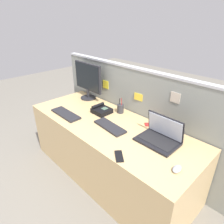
# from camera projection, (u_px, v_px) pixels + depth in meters

# --- Properties ---
(ground_plane) EXTENTS (10.00, 10.00, 0.00)m
(ground_plane) POSITION_uv_depth(u_px,v_px,m) (109.00, 173.00, 2.46)
(ground_plane) COLOR slate
(desk) EXTENTS (2.05, 0.79, 0.70)m
(desk) POSITION_uv_depth(u_px,v_px,m) (109.00, 150.00, 2.30)
(desk) COLOR tan
(desk) RESTS_ON ground_plane
(cubicle_divider) EXTENTS (2.50, 0.08, 1.24)m
(cubicle_divider) POSITION_uv_depth(u_px,v_px,m) (134.00, 117.00, 2.45)
(cubicle_divider) COLOR gray
(cubicle_divider) RESTS_ON ground_plane
(desktop_monitor) EXTENTS (0.51, 0.21, 0.49)m
(desktop_monitor) POSITION_uv_depth(u_px,v_px,m) (88.00, 79.00, 2.67)
(desktop_monitor) COLOR #232328
(desktop_monitor) RESTS_ON desk
(laptop) EXTENTS (0.37, 0.26, 0.24)m
(laptop) POSITION_uv_depth(u_px,v_px,m) (160.00, 135.00, 1.83)
(laptop) COLOR black
(laptop) RESTS_ON desk
(desk_phone) EXTENTS (0.20, 0.19, 0.09)m
(desk_phone) POSITION_uv_depth(u_px,v_px,m) (101.00, 110.00, 2.37)
(desk_phone) COLOR black
(desk_phone) RESTS_ON desk
(keyboard_main) EXTENTS (0.43, 0.15, 0.02)m
(keyboard_main) POSITION_uv_depth(u_px,v_px,m) (66.00, 114.00, 2.32)
(keyboard_main) COLOR #232328
(keyboard_main) RESTS_ON desk
(keyboard_spare) EXTENTS (0.39, 0.17, 0.02)m
(keyboard_spare) POSITION_uv_depth(u_px,v_px,m) (110.00, 127.00, 2.06)
(keyboard_spare) COLOR #232328
(keyboard_spare) RESTS_ON desk
(computer_mouse_right_hand) EXTENTS (0.07, 0.11, 0.03)m
(computer_mouse_right_hand) POSITION_uv_depth(u_px,v_px,m) (177.00, 169.00, 1.50)
(computer_mouse_right_hand) COLOR #9EA0A8
(computer_mouse_right_hand) RESTS_ON desk
(pen_cup) EXTENTS (0.08, 0.08, 0.19)m
(pen_cup) POSITION_uv_depth(u_px,v_px,m) (120.00, 109.00, 2.36)
(pen_cup) COLOR #333338
(pen_cup) RESTS_ON desk
(cell_phone_black_slab) EXTENTS (0.15, 0.14, 0.01)m
(cell_phone_black_slab) POSITION_uv_depth(u_px,v_px,m) (119.00, 156.00, 1.65)
(cell_phone_black_slab) COLOR black
(cell_phone_black_slab) RESTS_ON desk
(cell_phone_red_case) EXTENTS (0.13, 0.14, 0.01)m
(cell_phone_red_case) POSITION_uv_depth(u_px,v_px,m) (151.00, 124.00, 2.12)
(cell_phone_red_case) COLOR #B22323
(cell_phone_red_case) RESTS_ON desk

